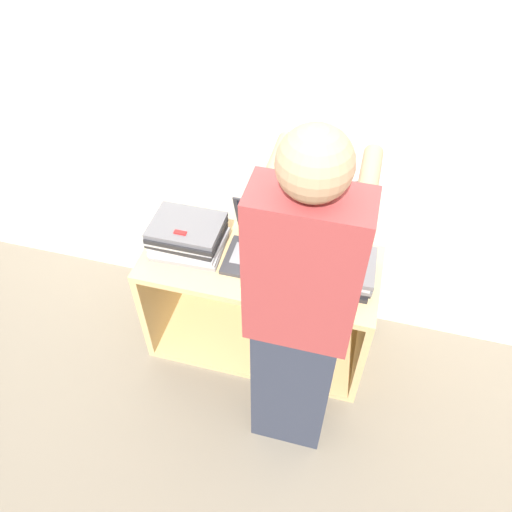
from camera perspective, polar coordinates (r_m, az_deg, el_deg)
The scene contains 8 objects.
ground_plane at distance 2.84m, azimuth -0.95°, elevation -13.80°, with size 12.00×12.00×0.00m, color #756B5B.
wall_back at distance 2.38m, azimuth 2.78°, elevation 14.20°, with size 8.00×0.05×2.40m.
cart at distance 2.74m, azimuth 0.75°, elevation -4.55°, with size 1.17×0.52×0.68m.
laptop_open at distance 2.44m, azimuth 0.80°, elevation 1.15°, with size 0.34×0.34×0.27m.
laptop_stack_left at distance 2.47m, azimuth -7.82°, elevation 2.27°, with size 0.36×0.28×0.16m.
laptop_stack_right at distance 2.36m, azimuth 9.14°, elevation -1.38°, with size 0.36×0.28×0.12m.
person at distance 1.97m, azimuth 4.91°, elevation -7.34°, with size 0.40×0.53×1.75m.
inventory_tag at distance 2.37m, azimuth -8.65°, elevation 2.66°, with size 0.06×0.02×0.01m.
Camera 1 is at (0.40, -1.35, 2.47)m, focal length 35.00 mm.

